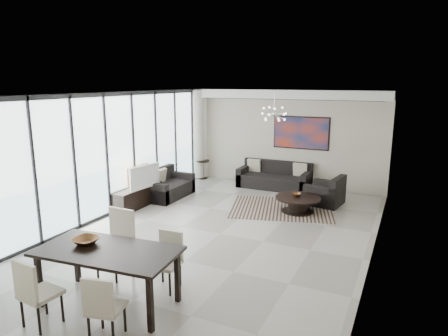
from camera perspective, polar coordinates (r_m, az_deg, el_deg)
The scene contains 20 objects.
room_shell at distance 7.92m, azimuth 2.40°, elevation -0.11°, with size 6.00×9.00×2.90m.
window_wall at distance 9.67m, azimuth -16.00°, elevation 1.82°, with size 0.37×8.95×2.90m.
soffit at distance 11.94m, azimuth 8.60°, elevation 10.36°, with size 5.98×0.40×0.26m, color white.
painting at distance 12.06m, azimuth 10.95°, elevation 4.95°, with size 1.68×0.04×0.98m, color #B73619.
chandelier at distance 10.16m, azimuth 7.17°, elevation 7.71°, with size 0.66×0.66×0.71m.
rug at distance 10.24m, azimuth 8.21°, elevation -5.70°, with size 2.49×1.91×0.01m, color black.
coffee_table at distance 9.97m, azimuth 10.49°, elevation -5.00°, with size 1.10×1.10×0.39m.
bowl_coffee at distance 9.98m, azimuth 10.31°, elevation -3.76°, with size 0.23×0.23×0.07m, color brown.
sofa_main at distance 12.11m, azimuth 7.22°, elevation -1.57°, with size 2.14×0.87×0.78m.
loveseat at distance 11.18m, azimuth -8.21°, elevation -2.79°, with size 0.87×1.54×0.77m.
armchair at distance 10.74m, azimuth 14.35°, elevation -3.70°, with size 0.97×1.01×0.76m.
side_table at distance 13.11m, azimuth -3.07°, elevation 0.28°, with size 0.45×0.45×0.62m.
tv_console at distance 10.50m, azimuth -12.29°, elevation -4.00°, with size 0.45×1.61×0.50m, color black.
television at distance 10.28m, azimuth -11.67°, elevation -1.17°, with size 1.03×0.13×0.59m, color gray.
dining_table at distance 5.98m, azimuth -16.29°, elevation -11.87°, with size 2.09×1.19×0.83m.
dining_chair_sw at distance 5.86m, azimuth -25.56°, elevation -15.39°, with size 0.48×0.48×0.96m.
dining_chair_se at distance 5.32m, azimuth -16.98°, elevation -18.17°, with size 0.49×0.49×0.88m.
dining_chair_nw at distance 6.92m, azimuth -14.91°, elevation -9.50°, with size 0.52×0.52×1.09m.
dining_chair_ne at distance 6.37m, azimuth -7.96°, elevation -12.35°, with size 0.43×0.43×0.89m.
bowl_dining at distance 6.23m, azimuth -19.14°, elevation -9.80°, with size 0.37×0.37×0.09m, color brown.
Camera 1 is at (3.47, -7.12, 3.16)m, focal length 32.00 mm.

